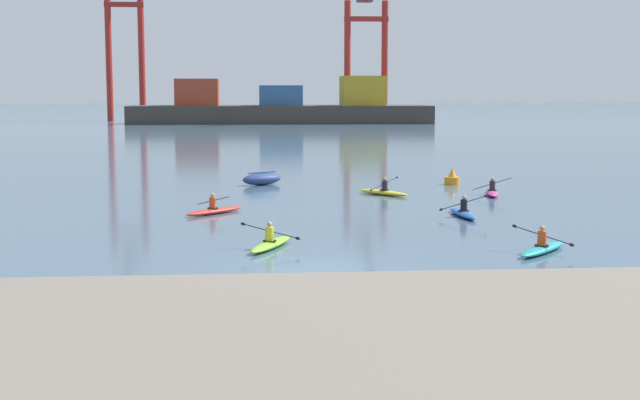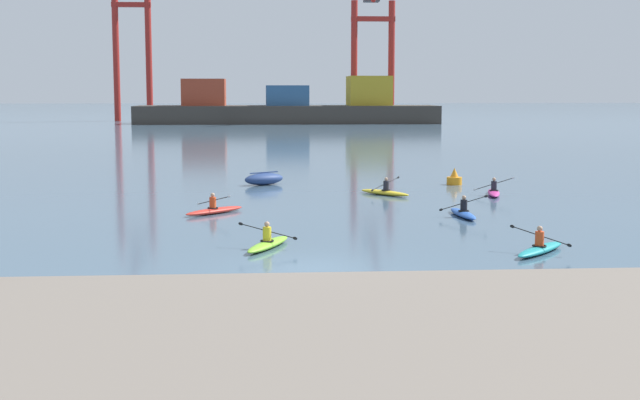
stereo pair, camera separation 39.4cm
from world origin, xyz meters
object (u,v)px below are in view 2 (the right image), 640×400
object	(u,v)px
channel_buoy	(454,179)
kayak_magenta	(494,192)
gantry_crane_west	(131,29)
kayak_red	(214,210)
container_barge	(288,108)
capsized_dinghy	(264,179)
gantry_crane_west_mid	(373,36)
kayak_lime	(268,243)
kayak_yellow	(385,192)
kayak_blue	(463,213)
kayak_teal	(540,248)

from	to	relation	value
channel_buoy	kayak_magenta	world-z (taller)	kayak_magenta
gantry_crane_west	kayak_red	world-z (taller)	gantry_crane_west
container_barge	kayak_red	distance (m)	114.36
capsized_dinghy	kayak_magenta	distance (m)	13.60
container_barge	gantry_crane_west_mid	size ratio (longest dim) A/B	1.66
gantry_crane_west	gantry_crane_west_mid	world-z (taller)	gantry_crane_west
container_barge	kayak_lime	xyz separation A→B (m)	(-5.10, -123.01, -2.49)
container_barge	gantry_crane_west	xyz separation A→B (m)	(-28.66, 14.10, 14.47)
kayak_yellow	kayak_blue	bearing A→B (deg)	-74.71
gantry_crane_west	channel_buoy	size ratio (longest dim) A/B	33.69
gantry_crane_west_mid	kayak_yellow	xyz separation A→B (m)	(-14.70, -115.66, -15.45)
channel_buoy	kayak_blue	size ratio (longest dim) A/B	0.29
kayak_lime	kayak_magenta	world-z (taller)	kayak_magenta
channel_buoy	kayak_red	distance (m)	17.80
gantry_crane_west_mid	capsized_dinghy	distance (m)	113.07
container_barge	kayak_magenta	distance (m)	108.29
kayak_yellow	kayak_magenta	world-z (taller)	kayak_magenta
channel_buoy	kayak_teal	bearing A→B (deg)	-95.30
capsized_dinghy	kayak_blue	world-z (taller)	kayak_blue
capsized_dinghy	kayak_blue	distance (m)	16.38
kayak_blue	kayak_magenta	world-z (taller)	kayak_magenta
kayak_red	kayak_yellow	size ratio (longest dim) A/B	0.94
kayak_blue	kayak_red	world-z (taller)	kayak_blue
channel_buoy	kayak_blue	bearing A→B (deg)	-101.17
kayak_lime	kayak_yellow	xyz separation A→B (m)	(6.41, 15.46, 0.00)
kayak_blue	kayak_lime	world-z (taller)	kayak_blue
gantry_crane_west_mid	kayak_yellow	size ratio (longest dim) A/B	10.44
gantry_crane_west_mid	kayak_blue	distance (m)	125.52
gantry_crane_west_mid	kayak_red	bearing A→B (deg)	-100.85
kayak_red	gantry_crane_west_mid	bearing A→B (deg)	79.15
container_barge	kayak_red	size ratio (longest dim) A/B	18.34
gantry_crane_west	kayak_yellow	bearing A→B (deg)	-76.16
gantry_crane_west	kayak_yellow	distance (m)	126.43
kayak_blue	container_barge	bearing A→B (deg)	91.77
kayak_teal	kayak_blue	xyz separation A→B (m)	(-0.56, 8.85, -0.00)
kayak_yellow	kayak_red	bearing A→B (deg)	-143.11
gantry_crane_west_mid	capsized_dinghy	size ratio (longest dim) A/B	11.35
gantry_crane_west_mid	kayak_red	xyz separation A→B (m)	(-23.42, -122.21, -15.45)
kayak_teal	kayak_red	size ratio (longest dim) A/B	1.04
kayak_lime	kayak_red	world-z (taller)	same
kayak_red	gantry_crane_west	bearing A→B (deg)	99.41
kayak_lime	gantry_crane_west_mid	bearing A→B (deg)	80.85
container_barge	channel_buoy	size ratio (longest dim) A/B	52.32
channel_buoy	kayak_yellow	bearing A→B (deg)	-134.62
gantry_crane_west_mid	kayak_lime	bearing A→B (deg)	-99.15
capsized_dinghy	channel_buoy	xyz separation A→B (m)	(11.26, -0.69, 0.01)
kayak_magenta	kayak_lime	bearing A→B (deg)	-129.13
kayak_lime	kayak_magenta	xyz separation A→B (m)	(12.19, 14.98, 0.00)
gantry_crane_west	kayak_lime	distance (m)	140.15
gantry_crane_west	kayak_magenta	distance (m)	128.37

